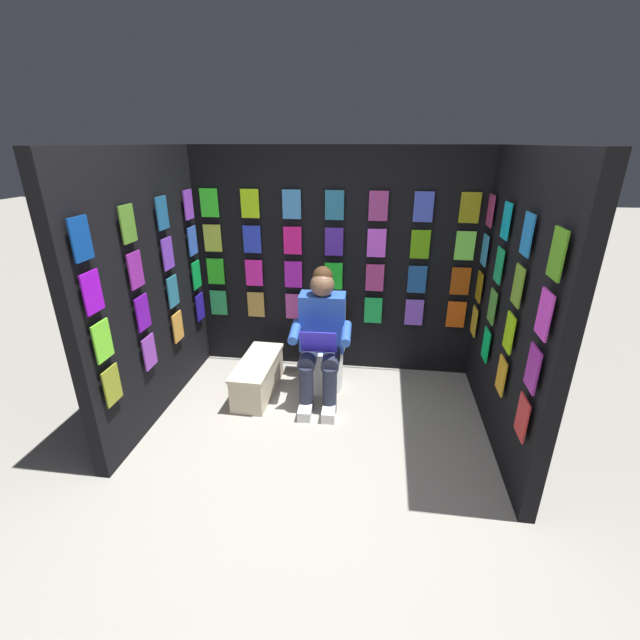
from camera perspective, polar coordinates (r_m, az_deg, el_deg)
ground_plane at (r=3.06m, az=-2.51°, el=-22.62°), size 30.00×30.00×0.00m
display_wall_back at (r=4.20m, az=1.95°, el=7.46°), size 2.81×0.14×2.15m
display_wall_left at (r=3.38m, az=24.38°, el=1.66°), size 0.14×1.87×2.15m
display_wall_right at (r=3.72m, az=-21.93°, el=3.81°), size 0.14×1.87×2.15m
toilet at (r=4.08m, az=0.48°, el=-4.28°), size 0.41×0.56×0.77m
person_reading at (r=3.76m, az=0.15°, el=-2.10°), size 0.53×0.69×1.19m
comic_longbox_near at (r=4.04m, az=-8.24°, el=-7.43°), size 0.32×0.79×0.33m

